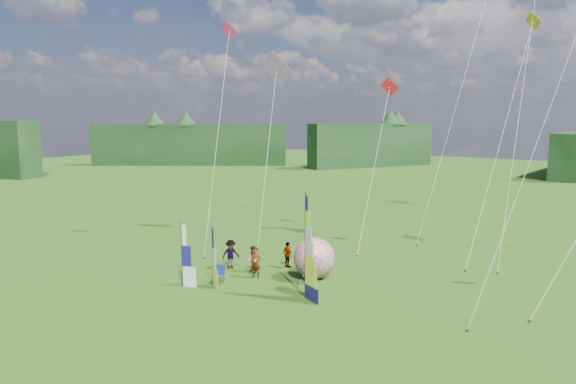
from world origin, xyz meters
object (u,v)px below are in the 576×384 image
Objects in this scene: spectator_a at (256,263)px; spectator_c at (231,254)px; side_banner_far at (182,256)px; bol_inflatable at (314,258)px; feather_banner_main at (305,247)px; side_banner_left at (213,257)px; kite_whale at (522,89)px; spectator_d at (288,255)px; spectator_b at (253,259)px; camp_chair at (218,275)px.

spectator_c reaches higher than spectator_a.
side_banner_far is 1.45× the size of bol_inflatable.
feather_banner_main reaches higher than side_banner_left.
bol_inflatable is 3.45m from spectator_a.
feather_banner_main is at bearing -93.73° from kite_whale.
side_banner_far is at bearing -116.40° from side_banner_left.
side_banner_far reaches higher than spectator_d.
side_banner_left is at bearing -125.16° from spectator_c.
bol_inflatable is 1.49× the size of spectator_d.
side_banner_far is 2.17× the size of spectator_d.
kite_whale is (7.56, 12.96, 10.11)m from bol_inflatable.
spectator_c is (-6.84, 1.33, -1.81)m from feather_banner_main.
feather_banner_main is 3.71m from bol_inflatable.
feather_banner_main is at bearing -74.59° from spectator_c.
spectator_a is 2.86m from spectator_d.
spectator_a is 1.09m from spectator_b.
spectator_b is 1.00× the size of spectator_d.
side_banner_far is at bearing -148.23° from spectator_c.
bol_inflatable is at bearing 19.64° from spectator_a.
camp_chair is (-0.02, -2.89, -0.28)m from spectator_b.
spectator_c reaches higher than spectator_b.
side_banner_left reaches higher than spectator_a.
side_banner_left is 1.70m from side_banner_far.
bol_inflatable reaches higher than spectator_c.
feather_banner_main is at bearing -62.17° from bol_inflatable.
side_banner_left is 1.81× the size of spectator_c.
bol_inflatable is 5.52m from spectator_c.
spectator_b is (-0.86, 0.67, -0.09)m from spectator_a.
feather_banner_main is 5.80m from camp_chair.
side_banner_left is 2.89m from spectator_a.
side_banner_far is (-6.45, -2.85, -0.95)m from feather_banner_main.
side_banner_left is at bearing 20.44° from side_banner_far.
spectator_a is 2.42m from camp_chair.
spectator_b is at bearing -54.36° from spectator_c.
kite_whale reaches higher than bol_inflatable.
feather_banner_main is at bearing 153.97° from spectator_d.
side_banner_left is 1.21m from camp_chair.
side_banner_far is 24.49m from kite_whale.
feather_banner_main is 5.07× the size of camp_chair.
kite_whale is (10.30, 15.03, 10.42)m from spectator_a.
camp_chair is (1.24, 1.56, -1.24)m from side_banner_far.
camp_chair is 23.23m from kite_whale.
spectator_b is (1.26, 4.45, -0.96)m from side_banner_far.
feather_banner_main reaches higher than spectator_d.
feather_banner_main is 3.32× the size of spectator_b.
spectator_c is at bearing -169.42° from feather_banner_main.
spectator_a is 0.08× the size of kite_whale.
kite_whale is at bearing 59.74° from bol_inflatable.
spectator_c is at bearing 58.96° from spectator_d.
kite_whale is (11.17, 17.69, 9.67)m from side_banner_left.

